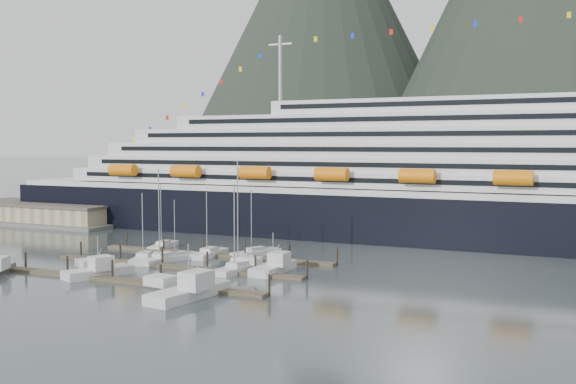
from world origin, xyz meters
name	(u,v)px	position (x,y,z in m)	size (l,w,h in m)	color
ground	(188,273)	(0.00, 0.00, 0.00)	(1600.00, 1600.00, 0.00)	#414C4C
cruise_ship	(448,185)	(30.03, 54.94, 12.04)	(210.00, 30.40, 50.30)	black
warehouse	(46,215)	(-72.00, 42.00, 2.25)	(46.00, 20.00, 5.80)	#595956
dock_near	(124,280)	(-4.93, -9.95, 0.31)	(48.18, 2.28, 3.20)	#3F3528
dock_mid	(174,266)	(-4.93, 3.05, 0.31)	(48.18, 2.28, 3.20)	#3F3528
dock_far	(214,255)	(-4.93, 16.05, 0.31)	(48.18, 2.28, 3.20)	#3F3528
sailboat_a	(145,259)	(-13.18, 6.09, 0.43)	(5.70, 10.08, 12.73)	silver
sailboat_b	(163,259)	(-9.92, 7.09, 0.45)	(3.56, 10.68, 17.08)	silver
sailboat_c	(179,258)	(-8.70, 10.07, 0.40)	(5.08, 8.96, 11.25)	silver
sailboat_d	(239,264)	(4.47, 8.73, 0.47)	(6.96, 12.86, 18.65)	silver
sailboat_e	(163,246)	(-19.14, 19.99, 0.41)	(4.34, 9.91, 13.34)	silver
sailboat_f	(210,254)	(-5.51, 15.37, 0.42)	(3.27, 9.90, 12.50)	silver
sailboat_g	(256,253)	(1.73, 19.99, 0.41)	(6.53, 10.66, 12.80)	silver
sailboat_h	(238,270)	(6.80, 4.26, 0.45)	(4.30, 10.48, 15.07)	silver
trawler_b	(98,271)	(-11.60, -8.03, 0.90)	(9.59, 11.41, 7.07)	silver
trawler_d	(188,291)	(9.49, -14.50, 0.99)	(10.38, 13.96, 8.11)	silver
trawler_e	(272,267)	(11.80, 6.58, 0.91)	(8.41, 11.04, 7.14)	silver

